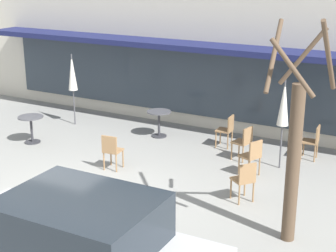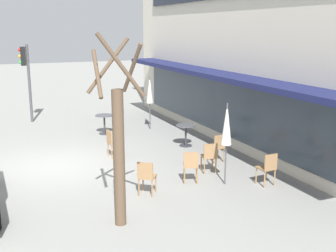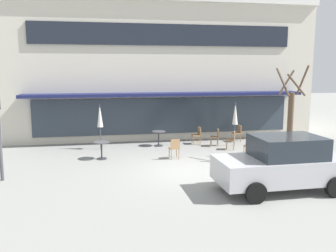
% 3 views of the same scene
% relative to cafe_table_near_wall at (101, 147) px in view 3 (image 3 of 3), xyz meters
% --- Properties ---
extents(ground_plane, '(80.00, 80.00, 0.00)m').
position_rel_cafe_table_near_wall_xyz_m(ground_plane, '(3.42, -2.44, -0.52)').
color(ground_plane, gray).
extents(building_facade, '(17.22, 9.10, 7.81)m').
position_rel_cafe_table_near_wall_xyz_m(building_facade, '(3.42, 7.53, 3.39)').
color(building_facade, beige).
rests_on(building_facade, ground).
extents(cafe_table_near_wall, '(0.70, 0.70, 0.76)m').
position_rel_cafe_table_near_wall_xyz_m(cafe_table_near_wall, '(0.00, 0.00, 0.00)').
color(cafe_table_near_wall, '#333338').
rests_on(cafe_table_near_wall, ground).
extents(cafe_table_streetside, '(0.70, 0.70, 0.76)m').
position_rel_cafe_table_near_wall_xyz_m(cafe_table_streetside, '(2.84, 2.18, 0.00)').
color(cafe_table_streetside, '#333338').
rests_on(cafe_table_streetside, ground).
extents(patio_umbrella_green_folded, '(0.28, 0.28, 2.20)m').
position_rel_cafe_table_near_wall_xyz_m(patio_umbrella_green_folded, '(-0.04, 1.94, 1.11)').
color(patio_umbrella_green_folded, '#4C4C51').
rests_on(patio_umbrella_green_folded, ground).
extents(patio_umbrella_cream_folded, '(0.28, 0.28, 2.20)m').
position_rel_cafe_table_near_wall_xyz_m(patio_umbrella_cream_folded, '(6.63, 1.53, 1.11)').
color(patio_umbrella_cream_folded, '#4C4C51').
rests_on(patio_umbrella_cream_folded, ground).
extents(cafe_chair_0, '(0.47, 0.47, 0.89)m').
position_rel_cafe_table_near_wall_xyz_m(cafe_chair_0, '(5.66, 1.58, 0.01)').
color(cafe_chair_0, '#9E754C').
rests_on(cafe_chair_0, ground).
extents(cafe_chair_1, '(0.56, 0.56, 0.89)m').
position_rel_cafe_table_near_wall_xyz_m(cafe_chair_1, '(6.54, -0.67, 0.01)').
color(cafe_chair_1, '#9E754C').
rests_on(cafe_chair_1, ground).
extents(cafe_chair_2, '(0.53, 0.53, 0.89)m').
position_rel_cafe_table_near_wall_xyz_m(cafe_chair_2, '(6.19, 0.72, 0.01)').
color(cafe_chair_2, '#9E754C').
rests_on(cafe_chair_2, ground).
extents(cafe_chair_3, '(0.43, 0.43, 0.89)m').
position_rel_cafe_table_near_wall_xyz_m(cafe_chair_3, '(7.17, 2.49, 0.01)').
color(cafe_chair_3, '#9E754C').
rests_on(cafe_chair_3, ground).
extents(cafe_chair_4, '(0.44, 0.44, 0.89)m').
position_rel_cafe_table_near_wall_xyz_m(cafe_chair_4, '(3.10, -0.56, 0.01)').
color(cafe_chair_4, '#9E754C').
rests_on(cafe_chair_4, ground).
extents(cafe_chair_5, '(0.42, 0.42, 0.89)m').
position_rel_cafe_table_near_wall_xyz_m(cafe_chair_5, '(4.90, 2.29, 0.01)').
color(cafe_chair_5, '#9E754C').
rests_on(cafe_chair_5, ground).
extents(parked_sedan, '(4.23, 2.08, 1.76)m').
position_rel_cafe_table_near_wall_xyz_m(parked_sedan, '(5.70, -5.11, 0.36)').
color(parked_sedan, '#B7B7BC').
rests_on(parked_sedan, ground).
extents(street_tree, '(1.05, 0.99, 4.01)m').
position_rel_cafe_table_near_wall_xyz_m(street_tree, '(7.79, -1.74, 1.24)').
color(street_tree, brown).
rests_on(street_tree, ground).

